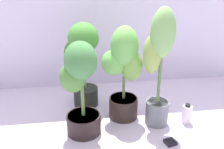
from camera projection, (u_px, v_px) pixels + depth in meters
ground_plane at (123, 122)px, 2.16m from camera, size 8.00×8.00×0.00m
potted_plant_front_left at (80, 85)px, 1.87m from camera, size 0.36×0.32×0.77m
potted_plant_back_left at (82, 57)px, 2.27m from camera, size 0.37×0.34×0.82m
potted_plant_front_right at (159, 62)px, 1.94m from camera, size 0.31×0.26×1.00m
potted_plant_center at (123, 70)px, 2.07m from camera, size 0.42×0.33×0.84m
hygrometer_box at (170, 142)px, 1.88m from camera, size 0.10×0.10×0.03m
nutrient_bottle at (187, 114)px, 2.13m from camera, size 0.08×0.08×0.18m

